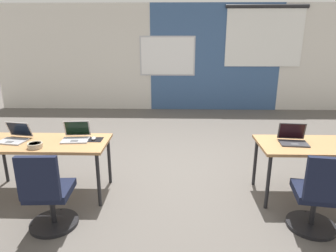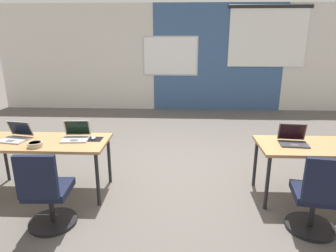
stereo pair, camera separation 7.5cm
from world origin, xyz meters
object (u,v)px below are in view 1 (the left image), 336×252
(chair_near_left_inner, at_px, (48,198))
(laptop_near_left_inner, at_px, (76,136))
(laptop_near_left_end, at_px, (15,137))
(mouse_near_left_inner, at_px, (94,138))
(desk_near_right, at_px, (323,149))
(snack_bowl, at_px, (35,145))
(chair_near_right_inner, at_px, (317,199))
(desk_near_left, at_px, (45,146))
(laptop_near_right_inner, at_px, (293,139))

(chair_near_left_inner, bearing_deg, laptop_near_left_inner, -96.25)
(laptop_near_left_end, xyz_separation_m, mouse_near_left_inner, (1.00, 0.05, -0.03))
(laptop_near_left_end, height_order, chair_near_left_inner, laptop_near_left_end)
(laptop_near_left_inner, distance_m, mouse_near_left_inner, 0.23)
(desk_near_right, height_order, laptop_near_left_inner, laptop_near_left_inner)
(laptop_near_left_end, distance_m, snack_bowl, 0.45)
(mouse_near_left_inner, xyz_separation_m, chair_near_left_inner, (-0.28, -0.85, -0.36))
(chair_near_right_inner, bearing_deg, desk_near_right, -107.49)
(desk_near_left, height_order, chair_near_left_inner, chair_near_left_inner)
(desk_near_left, height_order, desk_near_right, same)
(desk_near_right, xyz_separation_m, chair_near_right_inner, (-0.36, -0.73, -0.28))
(chair_near_right_inner, bearing_deg, mouse_near_left_inner, -9.16)
(laptop_near_right_inner, height_order, snack_bowl, laptop_near_right_inner)
(laptop_near_right_inner, bearing_deg, desk_near_left, -173.78)
(desk_near_left, xyz_separation_m, mouse_near_left_inner, (0.61, 0.09, 0.08))
(snack_bowl, bearing_deg, chair_near_left_inner, -58.03)
(laptop_near_left_end, bearing_deg, mouse_near_left_inner, 12.64)
(desk_near_left, distance_m, snack_bowl, 0.24)
(laptop_near_left_end, xyz_separation_m, chair_near_right_inner, (3.53, -0.77, -0.39))
(desk_near_left, distance_m, chair_near_left_inner, 0.88)
(laptop_near_left_end, xyz_separation_m, laptop_near_right_inner, (3.51, 0.01, 0.00))
(desk_near_left, height_order, laptop_near_right_inner, laptop_near_right_inner)
(chair_near_right_inner, xyz_separation_m, laptop_near_left_inner, (-2.76, 0.82, 0.39))
(laptop_near_right_inner, height_order, laptop_near_left_inner, laptop_near_right_inner)
(laptop_near_left_inner, bearing_deg, snack_bowl, -147.44)
(mouse_near_left_inner, bearing_deg, laptop_near_right_inner, -1.05)
(snack_bowl, bearing_deg, laptop_near_right_inner, 4.64)
(desk_near_right, xyz_separation_m, chair_near_left_inner, (-3.17, -0.77, -0.28))
(laptop_near_left_end, height_order, chair_near_right_inner, laptop_near_left_end)
(chair_near_right_inner, bearing_deg, laptop_near_right_inner, -80.31)
(desk_near_right, relative_size, chair_near_left_inner, 1.74)
(desk_near_left, relative_size, laptop_near_right_inner, 4.50)
(desk_near_right, height_order, snack_bowl, snack_bowl)
(desk_near_right, bearing_deg, chair_near_right_inner, -116.26)
(chair_near_right_inner, bearing_deg, desk_near_left, -4.38)
(snack_bowl, bearing_deg, desk_near_right, 3.52)
(laptop_near_right_inner, bearing_deg, desk_near_right, -0.44)
(laptop_near_right_inner, xyz_separation_m, chair_near_left_inner, (-2.80, -0.81, -0.39))
(desk_near_right, distance_m, chair_near_left_inner, 3.28)
(chair_near_left_inner, relative_size, snack_bowl, 5.18)
(laptop_near_left_end, distance_m, mouse_near_left_inner, 1.00)
(chair_near_right_inner, distance_m, snack_bowl, 3.22)
(laptop_near_right_inner, xyz_separation_m, chair_near_right_inner, (0.01, -0.77, -0.39))
(desk_near_right, height_order, chair_near_left_inner, chair_near_left_inner)
(laptop_near_left_inner, relative_size, snack_bowl, 1.99)
(chair_near_right_inner, bearing_deg, laptop_near_left_inner, -7.80)
(desk_near_right, distance_m, chair_near_right_inner, 0.87)
(laptop_near_left_inner, bearing_deg, desk_near_left, -171.95)
(chair_near_right_inner, bearing_deg, snack_bowl, -0.54)
(laptop_near_left_inner, xyz_separation_m, snack_bowl, (-0.40, -0.30, -0.01))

